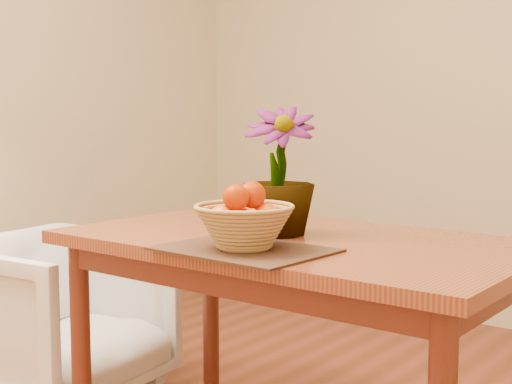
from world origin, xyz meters
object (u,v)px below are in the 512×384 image
Objects in this scene: potted_plant at (279,171)px; table at (293,265)px; armchair at (59,309)px; wicker_basket at (244,228)px.

table is at bearing -25.90° from potted_plant.
potted_plant is 1.18m from armchair.
table is at bearing -92.25° from armchair.
table is 1.12m from armchair.
wicker_basket is at bearing -106.18° from potted_plant.
wicker_basket reaches higher than table.
armchair is at bearing 169.46° from wicker_basket.
wicker_basket is (0.03, -0.27, 0.15)m from table.
potted_plant is 0.55× the size of armchair.
wicker_basket is 0.31m from potted_plant.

